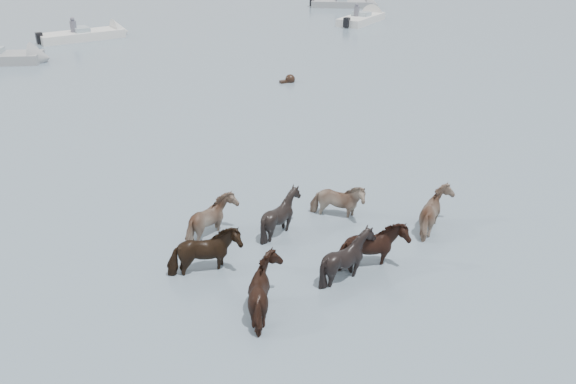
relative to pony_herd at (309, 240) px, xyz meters
name	(u,v)px	position (x,y,z in m)	size (l,w,h in m)	color
ground	(264,309)	(-1.77, -1.30, -0.37)	(400.00, 400.00, 0.00)	slate
pony_herd	(309,240)	(0.00, 0.00, 0.00)	(7.17, 4.68, 1.31)	black
swimming_pony	(289,80)	(6.49, 12.96, -0.27)	(0.72, 0.44, 0.44)	black
motorboat_b	(10,58)	(-4.07, 22.72, -0.15)	(5.16, 3.39, 1.92)	gray
motorboat_c	(95,34)	(0.97, 26.94, -0.15)	(5.42, 2.07, 1.92)	silver
motorboat_d	(366,18)	(18.38, 24.08, -0.15)	(4.93, 3.78, 1.92)	silver
motorboat_e	(352,4)	(21.04, 29.74, -0.15)	(5.13, 4.22, 1.92)	gray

